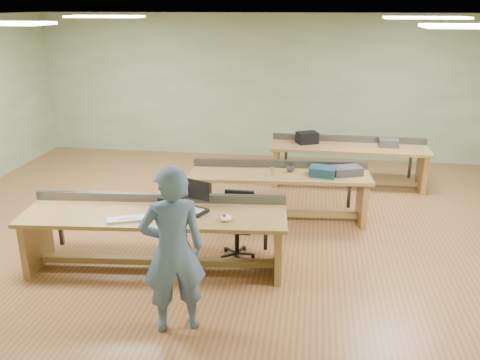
{
  "coord_description": "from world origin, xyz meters",
  "views": [
    {
      "loc": [
        0.93,
        -6.69,
        3.17
      ],
      "look_at": [
        0.02,
        -0.6,
        1.02
      ],
      "focal_mm": 38.0,
      "sensor_mm": 36.0,
      "label": 1
    }
  ],
  "objects_px": {
    "laptop_base": "(193,211)",
    "task_chair": "(238,233)",
    "person": "(173,251)",
    "workbench_front": "(156,226)",
    "workbench_mid": "(279,185)",
    "parts_bin_teal": "(323,171)",
    "mug": "(291,169)",
    "workbench_back": "(348,156)",
    "camera_bag": "(169,203)",
    "parts_bin_grey": "(347,171)",
    "drinks_can": "(272,172)"
  },
  "relations": [
    {
      "from": "task_chair",
      "to": "mug",
      "type": "xyz_separation_m",
      "value": [
        0.61,
        1.37,
        0.48
      ]
    },
    {
      "from": "workbench_mid",
      "to": "person",
      "type": "relative_size",
      "value": 1.57
    },
    {
      "from": "workbench_mid",
      "to": "parts_bin_teal",
      "type": "relative_size",
      "value": 7.24
    },
    {
      "from": "workbench_mid",
      "to": "workbench_back",
      "type": "distance_m",
      "value": 2.05
    },
    {
      "from": "laptop_base",
      "to": "parts_bin_grey",
      "type": "xyz_separation_m",
      "value": [
        1.93,
        1.77,
        0.04
      ]
    },
    {
      "from": "parts_bin_grey",
      "to": "parts_bin_teal",
      "type": "bearing_deg",
      "value": -161.81
    },
    {
      "from": "person",
      "to": "mug",
      "type": "relative_size",
      "value": 14.05
    },
    {
      "from": "camera_bag",
      "to": "task_chair",
      "type": "height_order",
      "value": "camera_bag"
    },
    {
      "from": "camera_bag",
      "to": "mug",
      "type": "xyz_separation_m",
      "value": [
        1.41,
        1.72,
        -0.03
      ]
    },
    {
      "from": "workbench_mid",
      "to": "laptop_base",
      "type": "bearing_deg",
      "value": -123.65
    },
    {
      "from": "workbench_front",
      "to": "laptop_base",
      "type": "bearing_deg",
      "value": 1.94
    },
    {
      "from": "parts_bin_grey",
      "to": "workbench_front",
      "type": "bearing_deg",
      "value": -142.72
    },
    {
      "from": "workbench_front",
      "to": "parts_bin_grey",
      "type": "bearing_deg",
      "value": 31.89
    },
    {
      "from": "workbench_mid",
      "to": "laptop_base",
      "type": "height_order",
      "value": "workbench_mid"
    },
    {
      "from": "workbench_back",
      "to": "mug",
      "type": "bearing_deg",
      "value": -120.15
    },
    {
      "from": "workbench_front",
      "to": "task_chair",
      "type": "height_order",
      "value": "task_chair"
    },
    {
      "from": "laptop_base",
      "to": "workbench_front",
      "type": "bearing_deg",
      "value": -149.22
    },
    {
      "from": "mug",
      "to": "workbench_back",
      "type": "bearing_deg",
      "value": 59.68
    },
    {
      "from": "workbench_back",
      "to": "mug",
      "type": "xyz_separation_m",
      "value": [
        -0.96,
        -1.65,
        0.24
      ]
    },
    {
      "from": "parts_bin_teal",
      "to": "workbench_back",
      "type": "bearing_deg",
      "value": 74.77
    },
    {
      "from": "person",
      "to": "parts_bin_teal",
      "type": "distance_m",
      "value": 3.27
    },
    {
      "from": "laptop_base",
      "to": "person",
      "type": "bearing_deg",
      "value": -61.71
    },
    {
      "from": "mug",
      "to": "workbench_mid",
      "type": "bearing_deg",
      "value": -156.31
    },
    {
      "from": "person",
      "to": "task_chair",
      "type": "height_order",
      "value": "person"
    },
    {
      "from": "workbench_front",
      "to": "workbench_back",
      "type": "relative_size",
      "value": 1.18
    },
    {
      "from": "person",
      "to": "camera_bag",
      "type": "bearing_deg",
      "value": -95.56
    },
    {
      "from": "workbench_back",
      "to": "parts_bin_grey",
      "type": "bearing_deg",
      "value": -94.3
    },
    {
      "from": "person",
      "to": "task_chair",
      "type": "distance_m",
      "value": 1.8
    },
    {
      "from": "task_chair",
      "to": "drinks_can",
      "type": "distance_m",
      "value": 1.28
    },
    {
      "from": "drinks_can",
      "to": "workbench_mid",
      "type": "bearing_deg",
      "value": 58.82
    },
    {
      "from": "workbench_mid",
      "to": "parts_bin_grey",
      "type": "xyz_separation_m",
      "value": [
        0.99,
        0.07,
        0.26
      ]
    },
    {
      "from": "laptop_base",
      "to": "mug",
      "type": "distance_m",
      "value": 2.08
    },
    {
      "from": "task_chair",
      "to": "laptop_base",
      "type": "bearing_deg",
      "value": -140.22
    },
    {
      "from": "person",
      "to": "laptop_base",
      "type": "height_order",
      "value": "person"
    },
    {
      "from": "parts_bin_teal",
      "to": "drinks_can",
      "type": "xyz_separation_m",
      "value": [
        -0.74,
        -0.13,
        -0.0
      ]
    },
    {
      "from": "workbench_mid",
      "to": "parts_bin_grey",
      "type": "relative_size",
      "value": 6.36
    },
    {
      "from": "workbench_mid",
      "to": "parts_bin_teal",
      "type": "bearing_deg",
      "value": -8.74
    },
    {
      "from": "camera_bag",
      "to": "drinks_can",
      "type": "bearing_deg",
      "value": 63.03
    },
    {
      "from": "camera_bag",
      "to": "person",
      "type": "bearing_deg",
      "value": -61.27
    },
    {
      "from": "workbench_front",
      "to": "workbench_mid",
      "type": "distance_m",
      "value": 2.25
    },
    {
      "from": "workbench_back",
      "to": "task_chair",
      "type": "xyz_separation_m",
      "value": [
        -1.57,
        -3.02,
        -0.24
      ]
    },
    {
      "from": "person",
      "to": "task_chair",
      "type": "xyz_separation_m",
      "value": [
        0.39,
        1.66,
        -0.56
      ]
    },
    {
      "from": "person",
      "to": "camera_bag",
      "type": "distance_m",
      "value": 1.39
    },
    {
      "from": "task_chair",
      "to": "parts_bin_teal",
      "type": "height_order",
      "value": "parts_bin_teal"
    },
    {
      "from": "task_chair",
      "to": "mug",
      "type": "height_order",
      "value": "task_chair"
    },
    {
      "from": "workbench_front",
      "to": "parts_bin_grey",
      "type": "relative_size",
      "value": 7.62
    },
    {
      "from": "parts_bin_teal",
      "to": "task_chair",
      "type": "bearing_deg",
      "value": -130.9
    },
    {
      "from": "laptop_base",
      "to": "mug",
      "type": "relative_size",
      "value": 2.56
    },
    {
      "from": "workbench_back",
      "to": "laptop_base",
      "type": "distance_m",
      "value": 3.99
    },
    {
      "from": "laptop_base",
      "to": "task_chair",
      "type": "height_order",
      "value": "task_chair"
    }
  ]
}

